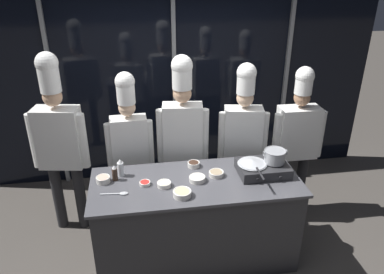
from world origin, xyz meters
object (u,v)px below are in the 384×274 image
Objects in this scene: chef_sous at (130,141)px; chef_head at (59,136)px; prep_bowl_rice at (197,179)px; chef_apprentice at (297,134)px; squeeze_bottle_soy at (115,173)px; prep_bowl_soy_glaze at (194,164)px; chef_pastry at (243,133)px; portable_stove at (263,168)px; prep_bowl_shrimp at (103,179)px; frying_pan at (253,162)px; prep_bowl_ginger at (182,193)px; prep_bowl_mushrooms at (216,173)px; prep_bowl_bell_pepper at (145,183)px; prep_bowl_noodles at (164,184)px; stock_pot at (275,156)px; chef_line at (183,131)px; serving_spoon_slotted at (120,194)px; squeeze_bottle_clear at (121,168)px.

chef_head is at bearing -5.99° from chef_sous.
chef_apprentice is at bearing 26.94° from prep_bowl_rice.
squeeze_bottle_soy is 0.80m from prep_bowl_soy_glaze.
squeeze_bottle_soy is 1.49m from chef_pastry.
portable_stove is at bearing 171.11° from chef_head.
prep_bowl_shrimp is at bearing 14.19° from chef_apprentice.
frying_pan is 0.78m from prep_bowl_ginger.
chef_apprentice reaches higher than prep_bowl_soy_glaze.
prep_bowl_mushrooms is 0.08× the size of chef_sous.
frying_pan is 3.17× the size of prep_bowl_rice.
prep_bowl_ginger reaches higher than prep_bowl_soy_glaze.
prep_bowl_noodles reaches higher than prep_bowl_bell_pepper.
chef_head is at bearing 162.43° from stock_pot.
prep_bowl_mushrooms is 0.07× the size of chef_head.
chef_pastry reaches higher than squeeze_bottle_soy.
frying_pan is 2.11× the size of stock_pot.
chef_apprentice is (1.08, 0.58, 0.07)m from prep_bowl_mushrooms.
chef_apprentice is (1.33, 0.00, -0.14)m from chef_line.
prep_bowl_shrimp is (-1.67, 0.07, -0.15)m from stock_pot.
stock_pot is 1.79× the size of prep_bowl_noodles.
prep_bowl_mushrooms is (0.19, -0.21, -0.00)m from prep_bowl_soy_glaze.
prep_bowl_noodles is at bearing -16.61° from prep_bowl_bell_pepper.
chef_sous is (-0.83, 0.61, 0.12)m from prep_bowl_mushrooms.
prep_bowl_noodles reaches higher than serving_spoon_slotted.
squeeze_bottle_clear is 0.09× the size of chef_head.
prep_bowl_noodles is 0.41m from serving_spoon_slotted.
squeeze_bottle_clear is at bearing 173.23° from portable_stove.
prep_bowl_mushrooms is (-0.46, 0.02, -0.03)m from portable_stove.
stock_pot is 1.61× the size of prep_bowl_mushrooms.
serving_spoon_slotted is (-0.55, 0.12, -0.03)m from prep_bowl_ginger.
chef_sous is at bearing 113.13° from prep_bowl_noodles.
prep_bowl_soy_glaze is at bearing 43.94° from prep_bowl_noodles.
chef_sous is at bearing 74.47° from squeeze_bottle_soy.
portable_stove is at bearing -3.75° from squeeze_bottle_soy.
frying_pan is at bearing 5.38° from prep_bowl_noodles.
chef_sous reaches higher than frying_pan.
squeeze_bottle_soy is at bearing 176.53° from stock_pot.
squeeze_bottle_clear is (-1.39, 0.16, 0.03)m from portable_stove.
prep_bowl_mushrooms is at bearing -4.30° from squeeze_bottle_soy.
prep_bowl_ginger is 0.90m from chef_line.
prep_bowl_soy_glaze is 0.06× the size of chef_line.
serving_spoon_slotted is at bearing 80.29° from chef_sous.
prep_bowl_soy_glaze is 0.79× the size of prep_bowl_rice.
prep_bowl_ginger is (-0.19, -0.50, 0.00)m from prep_bowl_soy_glaze.
chef_apprentice reaches higher than prep_bowl_noodles.
chef_sous reaches higher than prep_bowl_mushrooms.
chef_pastry reaches higher than prep_bowl_bell_pepper.
prep_bowl_soy_glaze is at bearing 163.21° from stock_pot.
chef_apprentice is at bearing 13.70° from prep_bowl_shrimp.
squeeze_bottle_clear reaches higher than serving_spoon_slotted.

